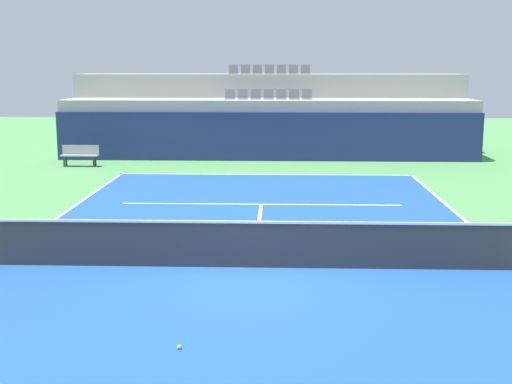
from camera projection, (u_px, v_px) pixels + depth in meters
name	position (u px, v px, depth m)	size (l,w,h in m)	color
ground_plane	(253.00, 268.00, 13.94)	(80.00, 80.00, 0.00)	#4C8C4C
court_surface	(253.00, 268.00, 13.94)	(11.00, 24.00, 0.01)	#1E4C99
baseline_far	(266.00, 175.00, 25.68)	(11.00, 0.10, 0.00)	white
service_line_far	(261.00, 204.00, 20.23)	(8.26, 0.10, 0.00)	white
centre_service_line	(258.00, 230.00, 17.08)	(0.10, 6.40, 0.00)	white
back_wall	(268.00, 137.00, 29.28)	(18.16, 0.30, 2.08)	navy
stands_tier_lower	(268.00, 128.00, 30.57)	(18.16, 2.40, 2.55)	#9E9E99
stands_tier_upper	(269.00, 112.00, 32.83)	(18.16, 2.40, 3.63)	#9E9E99
seating_row_lower	(268.00, 96.00, 30.40)	(3.86, 0.44, 0.44)	slate
seating_row_upper	(269.00, 71.00, 32.56)	(3.86, 0.44, 0.44)	slate
tennis_net	(253.00, 244.00, 13.85)	(11.08, 0.08, 1.07)	black
player_bench	(80.00, 154.00, 27.77)	(1.50, 0.40, 0.85)	#99999E
tennis_ball_0	(179.00, 347.00, 9.94)	(0.07, 0.07, 0.07)	#CCE033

